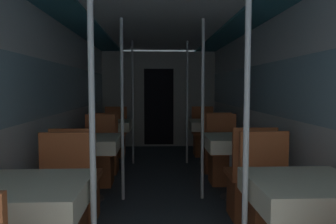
{
  "coord_description": "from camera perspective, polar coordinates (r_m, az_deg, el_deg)",
  "views": [
    {
      "loc": [
        -0.09,
        -1.24,
        1.3
      ],
      "look_at": [
        0.07,
        2.58,
        1.01
      ],
      "focal_mm": 35.0,
      "sensor_mm": 36.0,
      "label": 1
    }
  ],
  "objects": [
    {
      "name": "chair_left_far_0",
      "position": [
        2.83,
        -18.2,
        -16.7
      ],
      "size": [
        0.42,
        0.42,
        0.93
      ],
      "rotation": [
        0.0,
        0.0,
        3.14
      ],
      "color": "brown",
      "rests_on": "ground_plane"
    },
    {
      "name": "support_pole_left_1",
      "position": [
        3.75,
        -7.98,
        0.28
      ],
      "size": [
        0.04,
        0.04,
        2.07
      ],
      "color": "silver",
      "rests_on": "ground_plane"
    },
    {
      "name": "ceiling_panel",
      "position": [
        4.06,
        -1.05,
        15.91
      ],
      "size": [
        2.5,
        8.27,
        0.07
      ],
      "color": "silver",
      "rests_on": "wall_left"
    },
    {
      "name": "dining_table_left_0",
      "position": [
        2.18,
        -22.89,
        -14.11
      ],
      "size": [
        0.67,
        0.67,
        0.73
      ],
      "color": "#4C4C51",
      "rests_on": "ground_plane"
    },
    {
      "name": "chair_right_far_0",
      "position": [
        2.88,
        17.25,
        -16.27
      ],
      "size": [
        0.42,
        0.42,
        0.93
      ],
      "rotation": [
        0.0,
        0.0,
        3.14
      ],
      "color": "brown",
      "rests_on": "ground_plane"
    },
    {
      "name": "dining_table_left_1",
      "position": [
        3.86,
        -13.49,
        -5.88
      ],
      "size": [
        0.67,
        0.67,
        0.73
      ],
      "color": "#4C4C51",
      "rests_on": "ground_plane"
    },
    {
      "name": "chair_left_far_1",
      "position": [
        4.51,
        -11.91,
        -8.64
      ],
      "size": [
        0.42,
        0.42,
        0.93
      ],
      "rotation": [
        0.0,
        0.0,
        3.14
      ],
      "color": "brown",
      "rests_on": "ground_plane"
    },
    {
      "name": "support_pole_right_1",
      "position": [
        3.78,
        6.05,
        0.32
      ],
      "size": [
        0.04,
        0.04,
        2.07
      ],
      "color": "silver",
      "rests_on": "ground_plane"
    },
    {
      "name": "wall_left",
      "position": [
        4.15,
        -18.56,
        0.95
      ],
      "size": [
        0.05,
        8.27,
        2.07
      ],
      "color": "silver",
      "rests_on": "ground_plane"
    },
    {
      "name": "dining_table_right_0",
      "position": [
        2.25,
        22.77,
        -13.53
      ],
      "size": [
        0.67,
        0.67,
        0.73
      ],
      "color": "#4C4C51",
      "rests_on": "ground_plane"
    },
    {
      "name": "dining_table_right_2",
      "position": [
        5.64,
        7.13,
        -2.59
      ],
      "size": [
        0.67,
        0.67,
        0.73
      ],
      "color": "#4C4C51",
      "rests_on": "ground_plane"
    },
    {
      "name": "support_pole_left_2",
      "position": [
        5.54,
        -6.16,
        1.6
      ],
      "size": [
        0.04,
        0.04,
        2.07
      ],
      "color": "silver",
      "rests_on": "ground_plane"
    },
    {
      "name": "chair_right_near_2",
      "position": [
        5.1,
        8.23,
        -7.08
      ],
      "size": [
        0.42,
        0.42,
        0.93
      ],
      "color": "brown",
      "rests_on": "ground_plane"
    },
    {
      "name": "chair_right_near_1",
      "position": [
        3.41,
        13.9,
        -12.96
      ],
      "size": [
        0.42,
        0.42,
        0.93
      ],
      "color": "brown",
      "rests_on": "ground_plane"
    },
    {
      "name": "support_pole_left_0",
      "position": [
        1.99,
        -13.05,
        -3.38
      ],
      "size": [
        0.04,
        0.04,
        2.07
      ],
      "color": "silver",
      "rests_on": "ground_plane"
    },
    {
      "name": "chair_left_far_2",
      "position": [
        6.25,
        -9.18,
        -4.97
      ],
      "size": [
        0.42,
        0.42,
        0.93
      ],
      "rotation": [
        0.0,
        0.0,
        3.14
      ],
      "color": "brown",
      "rests_on": "ground_plane"
    },
    {
      "name": "chair_left_near_2",
      "position": [
        5.07,
        -10.82,
        -7.18
      ],
      "size": [
        0.42,
        0.42,
        0.93
      ],
      "color": "brown",
      "rests_on": "ground_plane"
    },
    {
      "name": "chair_right_far_2",
      "position": [
        6.27,
        6.19,
        -4.91
      ],
      "size": [
        0.42,
        0.42,
        0.93
      ],
      "rotation": [
        0.0,
        0.0,
        3.14
      ],
      "color": "brown",
      "rests_on": "ground_plane"
    },
    {
      "name": "dining_table_right_1",
      "position": [
        3.9,
        11.49,
        -5.75
      ],
      "size": [
        0.67,
        0.67,
        0.73
      ],
      "color": "#4C4C51",
      "rests_on": "ground_plane"
    },
    {
      "name": "dining_table_left_2",
      "position": [
        5.61,
        -9.95,
        -2.65
      ],
      "size": [
        0.67,
        0.67,
        0.73
      ],
      "color": "#4C4C51",
      "rests_on": "ground_plane"
    },
    {
      "name": "support_pole_right_0",
      "position": [
        2.03,
        13.47,
        -3.23
      ],
      "size": [
        0.04,
        0.04,
        2.07
      ],
      "color": "silver",
      "rests_on": "ground_plane"
    },
    {
      "name": "bulkhead_far",
      "position": [
        7.18,
        -1.62,
        2.2
      ],
      "size": [
        2.45,
        0.09,
        2.07
      ],
      "color": "#A8A8A3",
      "rests_on": "ground_plane"
    },
    {
      "name": "support_pole_right_2",
      "position": [
        5.55,
        3.35,
        1.62
      ],
      "size": [
        0.04,
        0.04,
        2.07
      ],
      "color": "silver",
      "rests_on": "ground_plane"
    },
    {
      "name": "chair_left_near_1",
      "position": [
        3.36,
        -15.43,
        -13.23
      ],
      "size": [
        0.42,
        0.42,
        0.93
      ],
      "color": "brown",
      "rests_on": "ground_plane"
    },
    {
      "name": "chair_right_far_1",
      "position": [
        4.54,
        9.58,
        -8.51
      ],
      "size": [
        0.42,
        0.42,
        0.93
      ],
      "rotation": [
        0.0,
        0.0,
        3.14
      ],
      "color": "brown",
      "rests_on": "ground_plane"
    },
    {
      "name": "wall_right",
      "position": [
        4.2,
        16.26,
        1.04
      ],
      "size": [
        0.05,
        8.27,
        2.07
      ],
      "color": "silver",
      "rests_on": "ground_plane"
    }
  ]
}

